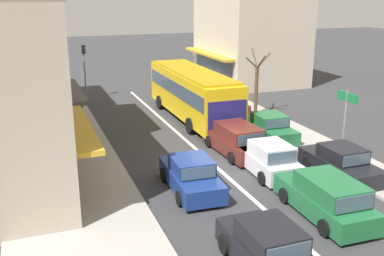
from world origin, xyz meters
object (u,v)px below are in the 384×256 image
at_px(parked_sedan_kerb_front, 340,163).
at_px(traffic_light_downstreet, 84,63).
at_px(parked_wagon_kerb_third, 226,102).
at_px(pedestrian_with_handbag_near, 80,106).
at_px(hatchback_queue_gap_filler, 269,159).
at_px(parked_sedan_kerb_rear, 197,87).
at_px(sedan_queue_far_back, 191,176).
at_px(directional_road_sign, 346,110).
at_px(hatchback_behind_bus_near, 266,248).
at_px(wagon_behind_bus_mid, 236,140).
at_px(city_bus, 192,91).
at_px(wagon_adjacent_lane_trail, 326,198).
at_px(parked_sedan_kerb_second, 269,128).
at_px(street_tree_right, 257,85).

distance_m(parked_sedan_kerb_front, traffic_light_downstreet, 21.63).
xyz_separation_m(parked_wagon_kerb_third, pedestrian_with_handbag_near, (-9.72, 1.08, 0.32)).
distance_m(hatchback_queue_gap_filler, parked_sedan_kerb_rear, 16.92).
xyz_separation_m(sedan_queue_far_back, directional_road_sign, (8.01, 0.45, 2.01)).
xyz_separation_m(sedan_queue_far_back, parked_wagon_kerb_third, (6.66, 11.07, 0.08)).
relative_size(sedan_queue_far_back, hatchback_behind_bus_near, 1.15).
xyz_separation_m(hatchback_queue_gap_filler, parked_sedan_kerb_rear, (2.87, 16.67, -0.05)).
xyz_separation_m(hatchback_behind_bus_near, wagon_behind_bus_mid, (3.57, 9.47, 0.04)).
bearing_deg(parked_sedan_kerb_front, wagon_behind_bus_mid, 124.74).
xyz_separation_m(sedan_queue_far_back, parked_sedan_kerb_front, (6.79, -0.99, 0.00)).
bearing_deg(sedan_queue_far_back, parked_sedan_kerb_rear, 68.31).
xyz_separation_m(parked_sedan_kerb_front, directional_road_sign, (1.22, 1.45, 2.01)).
bearing_deg(city_bus, hatchback_queue_gap_filler, -90.02).
bearing_deg(traffic_light_downstreet, parked_wagon_kerb_third, -42.18).
bearing_deg(parked_sedan_kerb_rear, parked_sedan_kerb_front, -90.03).
height_order(hatchback_queue_gap_filler, parked_wagon_kerb_third, parked_wagon_kerb_third).
bearing_deg(wagon_behind_bus_mid, wagon_adjacent_lane_trail, -88.78).
distance_m(hatchback_queue_gap_filler, parked_sedan_kerb_second, 5.26).
relative_size(wagon_adjacent_lane_trail, hatchback_behind_bus_near, 1.23).
distance_m(hatchback_queue_gap_filler, street_tree_right, 10.48).
height_order(city_bus, parked_sedan_kerb_rear, city_bus).
bearing_deg(hatchback_behind_bus_near, pedestrian_with_handbag_near, 100.01).
bearing_deg(parked_wagon_kerb_third, city_bus, -166.25).
distance_m(hatchback_behind_bus_near, directional_road_sign, 10.38).
distance_m(wagon_adjacent_lane_trail, parked_sedan_kerb_front, 4.10).
distance_m(wagon_adjacent_lane_trail, parked_wagon_kerb_third, 15.21).
xyz_separation_m(city_bus, hatchback_queue_gap_filler, (-0.00, -9.97, -1.17)).
bearing_deg(parked_sedan_kerb_front, traffic_light_downstreet, 113.53).
distance_m(sedan_queue_far_back, street_tree_right, 12.97).
height_order(wagon_behind_bus_mid, parked_sedan_kerb_front, wagon_behind_bus_mid).
bearing_deg(parked_sedan_kerb_second, parked_sedan_kerb_rear, 88.76).
bearing_deg(street_tree_right, directional_road_sign, -91.87).
bearing_deg(parked_sedan_kerb_second, city_bus, 115.70).
height_order(parked_wagon_kerb_third, parked_sedan_kerb_rear, parked_wagon_kerb_third).
bearing_deg(city_bus, parked_sedan_kerb_front, -75.94).
height_order(parked_wagon_kerb_third, directional_road_sign, directional_road_sign).
height_order(parked_wagon_kerb_third, pedestrian_with_handbag_near, pedestrian_with_handbag_near).
relative_size(wagon_adjacent_lane_trail, traffic_light_downstreet, 1.08).
xyz_separation_m(sedan_queue_far_back, street_tree_right, (8.31, 9.85, 1.41)).
bearing_deg(pedestrian_with_handbag_near, hatchback_queue_gap_filler, -59.19).
distance_m(traffic_light_downstreet, pedestrian_with_handbag_near, 6.94).
bearing_deg(hatchback_queue_gap_filler, wagon_adjacent_lane_trail, -90.66).
xyz_separation_m(city_bus, pedestrian_with_handbag_near, (-7.00, 1.75, -0.81)).
relative_size(city_bus, pedestrian_with_handbag_near, 6.67).
bearing_deg(city_bus, wagon_adjacent_lane_trail, -90.21).
height_order(city_bus, parked_sedan_kerb_second, city_bus).
relative_size(wagon_adjacent_lane_trail, parked_sedan_kerb_rear, 1.08).
height_order(directional_road_sign, pedestrian_with_handbag_near, directional_road_sign).
bearing_deg(parked_sedan_kerb_front, directional_road_sign, 49.94).
xyz_separation_m(hatchback_behind_bus_near, street_tree_right, (8.16, 15.90, 1.36)).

